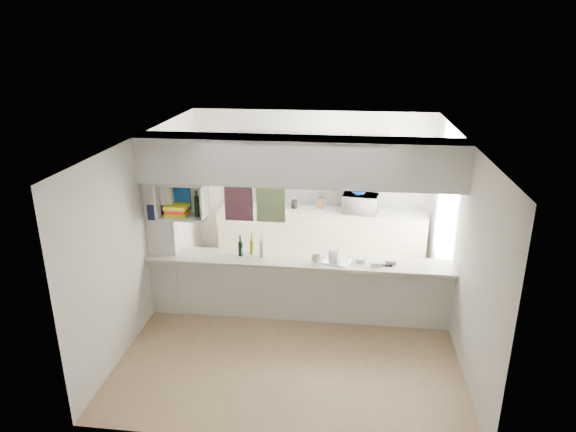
# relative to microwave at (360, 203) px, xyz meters

# --- Properties ---
(floor) EXTENTS (4.80, 4.80, 0.00)m
(floor) POSITION_rel_microwave_xyz_m (-0.87, -2.06, -1.08)
(floor) COLOR #9B7C5A
(floor) RESTS_ON ground
(ceiling) EXTENTS (4.80, 4.80, 0.00)m
(ceiling) POSITION_rel_microwave_xyz_m (-0.87, -2.06, 1.52)
(ceiling) COLOR white
(ceiling) RESTS_ON wall_back
(wall_back) EXTENTS (4.20, 0.00, 4.20)m
(wall_back) POSITION_rel_microwave_xyz_m (-0.87, 0.34, 0.22)
(wall_back) COLOR silver
(wall_back) RESTS_ON floor
(wall_left) EXTENTS (0.00, 4.80, 4.80)m
(wall_left) POSITION_rel_microwave_xyz_m (-2.97, -2.06, 0.22)
(wall_left) COLOR silver
(wall_left) RESTS_ON floor
(wall_right) EXTENTS (0.00, 4.80, 4.80)m
(wall_right) POSITION_rel_microwave_xyz_m (1.23, -2.06, 0.22)
(wall_right) COLOR silver
(wall_right) RESTS_ON floor
(servery_partition) EXTENTS (4.20, 0.50, 2.60)m
(servery_partition) POSITION_rel_microwave_xyz_m (-1.04, -2.06, 0.58)
(servery_partition) COLOR silver
(servery_partition) RESTS_ON floor
(cubby_shelf) EXTENTS (0.65, 0.35, 0.50)m
(cubby_shelf) POSITION_rel_microwave_xyz_m (-2.43, -2.12, 0.63)
(cubby_shelf) COLOR white
(cubby_shelf) RESTS_ON bulkhead
(kitchen_run) EXTENTS (3.60, 0.63, 2.24)m
(kitchen_run) POSITION_rel_microwave_xyz_m (-0.71, 0.08, -0.26)
(kitchen_run) COLOR beige
(kitchen_run) RESTS_ON floor
(microwave) EXTENTS (0.64, 0.48, 0.33)m
(microwave) POSITION_rel_microwave_xyz_m (0.00, 0.00, 0.00)
(microwave) COLOR white
(microwave) RESTS_ON bench_top
(bowl) EXTENTS (0.26, 0.26, 0.06)m
(bowl) POSITION_rel_microwave_xyz_m (-0.04, 0.01, 0.19)
(bowl) COLOR navy
(bowl) RESTS_ON microwave
(dish_rack) EXTENTS (0.43, 0.38, 0.20)m
(dish_rack) POSITION_rel_microwave_xyz_m (-0.33, -2.08, -0.08)
(dish_rack) COLOR silver
(dish_rack) RESTS_ON breakfast_bar
(cup) EXTENTS (0.14, 0.14, 0.10)m
(cup) POSITION_rel_microwave_xyz_m (-0.62, -2.13, -0.10)
(cup) COLOR white
(cup) RESTS_ON dish_rack
(wine_bottles) EXTENTS (0.37, 0.15, 0.33)m
(wine_bottles) POSITION_rel_microwave_xyz_m (-1.52, -2.00, -0.04)
(wine_bottles) COLOR black
(wine_bottles) RESTS_ON breakfast_bar
(plastic_tubs) EXTENTS (0.54, 0.22, 0.07)m
(plastic_tubs) POSITION_rel_microwave_xyz_m (0.16, -2.08, -0.13)
(plastic_tubs) COLOR silver
(plastic_tubs) RESTS_ON breakfast_bar
(utensil_jar) EXTENTS (0.10, 0.10, 0.15)m
(utensil_jar) POSITION_rel_microwave_xyz_m (-1.15, 0.09, -0.09)
(utensil_jar) COLOR black
(utensil_jar) RESTS_ON bench_top
(knife_block) EXTENTS (0.11, 0.10, 0.19)m
(knife_block) POSITION_rel_microwave_xyz_m (-0.69, 0.12, -0.07)
(knife_block) COLOR brown
(knife_block) RESTS_ON bench_top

